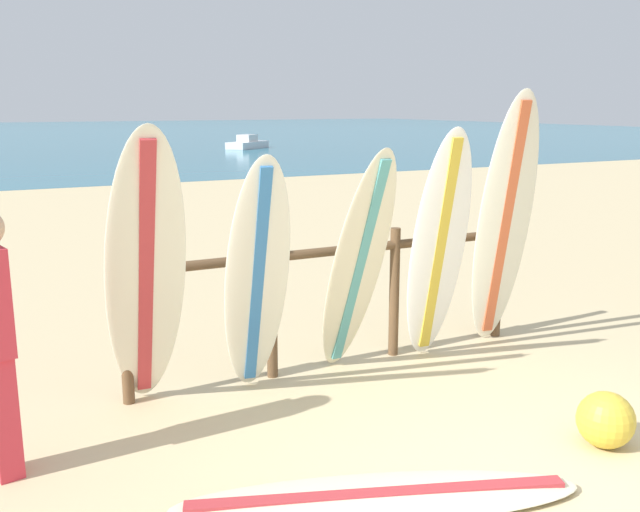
{
  "coord_description": "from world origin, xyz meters",
  "views": [
    {
      "loc": [
        -2.73,
        -2.42,
        2.24
      ],
      "look_at": [
        0.03,
        3.06,
        0.92
      ],
      "focal_mm": 39.6,
      "sensor_mm": 36.0,
      "label": 1
    }
  ],
  "objects_px": {
    "small_boat_offshore": "(247,144)",
    "beach_ball": "(606,420)",
    "surfboard_leaning_far_left": "(145,277)",
    "surfboard_leaning_center_left": "(357,265)",
    "surfboard_lying_on_sand": "(378,498)",
    "surfboard_rack": "(336,282)",
    "surfboard_leaning_center_right": "(504,222)",
    "surfboard_leaning_left": "(257,279)",
    "surfboard_leaning_center": "(438,247)"
  },
  "relations": [
    {
      "from": "surfboard_leaning_center_right",
      "to": "surfboard_rack",
      "type": "bearing_deg",
      "value": 170.74
    },
    {
      "from": "surfboard_leaning_center_left",
      "to": "surfboard_leaning_center_right",
      "type": "distance_m",
      "value": 1.62
    },
    {
      "from": "surfboard_leaning_left",
      "to": "surfboard_leaning_center",
      "type": "height_order",
      "value": "surfboard_leaning_center"
    },
    {
      "from": "surfboard_leaning_center_left",
      "to": "beach_ball",
      "type": "xyz_separation_m",
      "value": [
        0.9,
        -1.77,
        -0.78
      ]
    },
    {
      "from": "surfboard_leaning_left",
      "to": "surfboard_lying_on_sand",
      "type": "relative_size",
      "value": 0.79
    },
    {
      "from": "surfboard_rack",
      "to": "surfboard_leaning_center_right",
      "type": "bearing_deg",
      "value": -9.26
    },
    {
      "from": "surfboard_rack",
      "to": "surfboard_leaning_center_left",
      "type": "xyz_separation_m",
      "value": [
        -0.0,
        -0.37,
        0.22
      ]
    },
    {
      "from": "surfboard_leaning_center_left",
      "to": "surfboard_lying_on_sand",
      "type": "bearing_deg",
      "value": -115.69
    },
    {
      "from": "surfboard_leaning_left",
      "to": "surfboard_leaning_center_right",
      "type": "height_order",
      "value": "surfboard_leaning_center_right"
    },
    {
      "from": "surfboard_leaning_far_left",
      "to": "surfboard_leaning_center_left",
      "type": "relative_size",
      "value": 1.1
    },
    {
      "from": "surfboard_leaning_left",
      "to": "surfboard_leaning_center_right",
      "type": "xyz_separation_m",
      "value": [
        2.48,
        0.14,
        0.23
      ]
    },
    {
      "from": "beach_ball",
      "to": "surfboard_rack",
      "type": "bearing_deg",
      "value": 112.75
    },
    {
      "from": "surfboard_leaning_center",
      "to": "beach_ball",
      "type": "xyz_separation_m",
      "value": [
        0.08,
        -1.81,
        -0.85
      ]
    },
    {
      "from": "surfboard_leaning_center",
      "to": "small_boat_offshore",
      "type": "bearing_deg",
      "value": 72.05
    },
    {
      "from": "surfboard_rack",
      "to": "surfboard_lying_on_sand",
      "type": "distance_m",
      "value": 2.33
    },
    {
      "from": "small_boat_offshore",
      "to": "surfboard_lying_on_sand",
      "type": "bearing_deg",
      "value": -109.69
    },
    {
      "from": "beach_ball",
      "to": "surfboard_leaning_center_right",
      "type": "bearing_deg",
      "value": 69.59
    },
    {
      "from": "surfboard_lying_on_sand",
      "to": "small_boat_offshore",
      "type": "bearing_deg",
      "value": 70.31
    },
    {
      "from": "surfboard_leaning_left",
      "to": "beach_ball",
      "type": "height_order",
      "value": "surfboard_leaning_left"
    },
    {
      "from": "surfboard_leaning_center_right",
      "to": "beach_ball",
      "type": "distance_m",
      "value": 2.25
    },
    {
      "from": "surfboard_leaning_center",
      "to": "surfboard_leaning_center_right",
      "type": "height_order",
      "value": "surfboard_leaning_center_right"
    },
    {
      "from": "surfboard_leaning_center_left",
      "to": "surfboard_leaning_center",
      "type": "xyz_separation_m",
      "value": [
        0.82,
        0.04,
        0.07
      ]
    },
    {
      "from": "surfboard_leaning_left",
      "to": "surfboard_leaning_center_right",
      "type": "bearing_deg",
      "value": 3.25
    },
    {
      "from": "surfboard_leaning_center_left",
      "to": "surfboard_lying_on_sand",
      "type": "relative_size",
      "value": 0.8
    },
    {
      "from": "surfboard_leaning_far_left",
      "to": "surfboard_leaning_center_right",
      "type": "distance_m",
      "value": 3.31
    },
    {
      "from": "surfboard_leaning_left",
      "to": "surfboard_leaning_center_left",
      "type": "height_order",
      "value": "surfboard_leaning_center_left"
    },
    {
      "from": "surfboard_rack",
      "to": "surfboard_lying_on_sand",
      "type": "relative_size",
      "value": 1.51
    },
    {
      "from": "surfboard_leaning_center_right",
      "to": "small_boat_offshore",
      "type": "xyz_separation_m",
      "value": [
        8.93,
        29.89,
        -0.94
      ]
    },
    {
      "from": "surfboard_leaning_far_left",
      "to": "surfboard_leaning_center",
      "type": "distance_m",
      "value": 2.53
    },
    {
      "from": "surfboard_leaning_center_left",
      "to": "small_boat_offshore",
      "type": "distance_m",
      "value": 31.81
    },
    {
      "from": "surfboard_leaning_center",
      "to": "surfboard_lying_on_sand",
      "type": "height_order",
      "value": "surfboard_leaning_center"
    },
    {
      "from": "surfboard_leaning_left",
      "to": "surfboard_lying_on_sand",
      "type": "height_order",
      "value": "surfboard_leaning_left"
    },
    {
      "from": "surfboard_lying_on_sand",
      "to": "small_boat_offshore",
      "type": "xyz_separation_m",
      "value": [
        11.34,
        31.69,
        0.22
      ]
    },
    {
      "from": "surfboard_leaning_left",
      "to": "beach_ball",
      "type": "bearing_deg",
      "value": -44.36
    },
    {
      "from": "surfboard_leaning_far_left",
      "to": "surfboard_leaning_center_right",
      "type": "xyz_separation_m",
      "value": [
        3.31,
        0.15,
        0.12
      ]
    },
    {
      "from": "surfboard_rack",
      "to": "surfboard_lying_on_sand",
      "type": "bearing_deg",
      "value": -111.52
    },
    {
      "from": "surfboard_rack",
      "to": "surfboard_leaning_far_left",
      "type": "bearing_deg",
      "value": -166.49
    },
    {
      "from": "surfboard_leaning_center_left",
      "to": "surfboard_leaning_center_right",
      "type": "xyz_separation_m",
      "value": [
        1.6,
        0.11,
        0.22
      ]
    },
    {
      "from": "surfboard_lying_on_sand",
      "to": "surfboard_leaning_left",
      "type": "bearing_deg",
      "value": 92.4
    },
    {
      "from": "surfboard_lying_on_sand",
      "to": "surfboard_leaning_far_left",
      "type": "bearing_deg",
      "value": 118.49
    },
    {
      "from": "surfboard_leaning_far_left",
      "to": "surfboard_leaning_center_left",
      "type": "bearing_deg",
      "value": 1.3
    },
    {
      "from": "surfboard_lying_on_sand",
      "to": "surfboard_leaning_center_left",
      "type": "bearing_deg",
      "value": 64.31
    },
    {
      "from": "surfboard_rack",
      "to": "surfboard_leaning_center",
      "type": "bearing_deg",
      "value": -22.01
    },
    {
      "from": "surfboard_leaning_center_left",
      "to": "small_boat_offshore",
      "type": "height_order",
      "value": "surfboard_leaning_center_left"
    },
    {
      "from": "small_boat_offshore",
      "to": "beach_ball",
      "type": "xyz_separation_m",
      "value": [
        -9.63,
        -31.78,
        -0.07
      ]
    },
    {
      "from": "surfboard_rack",
      "to": "surfboard_lying_on_sand",
      "type": "height_order",
      "value": "surfboard_rack"
    },
    {
      "from": "small_boat_offshore",
      "to": "surfboard_leaning_far_left",
      "type": "bearing_deg",
      "value": -112.16
    },
    {
      "from": "surfboard_rack",
      "to": "surfboard_leaning_far_left",
      "type": "distance_m",
      "value": 1.79
    },
    {
      "from": "surfboard_leaning_left",
      "to": "beach_ball",
      "type": "xyz_separation_m",
      "value": [
        1.78,
        -1.74,
        -0.77
      ]
    },
    {
      "from": "surfboard_leaning_center_left",
      "to": "beach_ball",
      "type": "distance_m",
      "value": 2.14
    }
  ]
}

